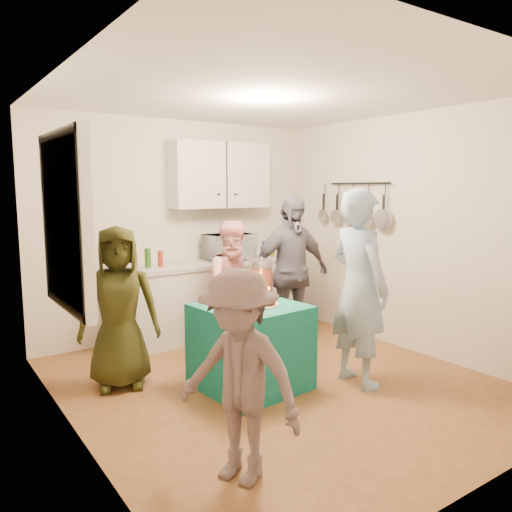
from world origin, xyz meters
TOP-DOWN VIEW (x-y plane):
  - floor at (0.00, 0.00)m, footprint 4.00×4.00m
  - ceiling at (0.00, 0.00)m, footprint 4.00×4.00m
  - back_wall at (0.00, 2.00)m, footprint 3.60×3.60m
  - left_wall at (-1.80, 0.00)m, footprint 4.00×4.00m
  - right_wall at (1.80, 0.00)m, footprint 4.00×4.00m
  - window_night at (-1.77, 0.30)m, footprint 0.04×1.00m
  - counter at (0.20, 1.70)m, footprint 2.20×0.58m
  - countertop at (0.20, 1.70)m, footprint 2.24×0.62m
  - upper_cabinet at (0.50, 1.85)m, footprint 1.30×0.30m
  - pot_rack at (1.72, 0.70)m, footprint 0.12×1.00m
  - microwave at (0.53, 1.70)m, footprint 0.58×0.39m
  - party_table at (-0.26, 0.06)m, footprint 0.92×0.92m
  - donut_cake at (-0.21, 0.02)m, footprint 0.38×0.38m
  - punch_jar at (0.02, 0.28)m, footprint 0.22×0.22m
  - man_birthday at (0.60, -0.42)m, footprint 0.46×0.68m
  - woman_back_left at (-1.22, 0.75)m, footprint 0.83×0.67m
  - woman_back_center at (0.12, 0.90)m, footprint 0.82×0.71m
  - woman_back_right at (0.77, 0.79)m, footprint 1.04×0.49m
  - child_near_left at (-1.13, -1.10)m, footprint 0.79×0.98m

SIDE VIEW (x-z plane):
  - floor at x=0.00m, z-range 0.00..0.00m
  - party_table at x=-0.26m, z-range 0.00..0.76m
  - counter at x=0.20m, z-range 0.00..0.86m
  - child_near_left at x=-1.13m, z-range 0.00..1.32m
  - woman_back_center at x=0.12m, z-range 0.00..1.45m
  - woman_back_left at x=-1.22m, z-range 0.00..1.47m
  - donut_cake at x=-0.21m, z-range 0.76..0.94m
  - woman_back_right at x=0.77m, z-range 0.00..1.72m
  - countertop at x=0.20m, z-range 0.86..0.91m
  - man_birthday at x=0.60m, z-range 0.00..1.80m
  - punch_jar at x=0.02m, z-range 0.76..1.10m
  - microwave at x=0.53m, z-range 0.91..1.23m
  - back_wall at x=0.00m, z-range 1.30..1.30m
  - left_wall at x=-1.80m, z-range 1.30..1.30m
  - right_wall at x=1.80m, z-range 1.30..1.30m
  - window_night at x=-1.77m, z-range 0.95..2.15m
  - pot_rack at x=1.72m, z-range 1.30..1.90m
  - upper_cabinet at x=0.50m, z-range 1.55..2.35m
  - ceiling at x=0.00m, z-range 2.60..2.60m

